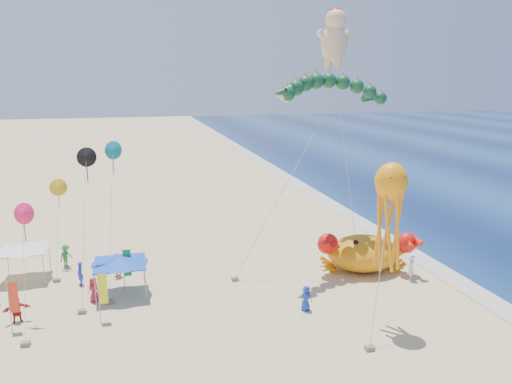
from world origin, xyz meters
TOP-DOWN VIEW (x-y plane):
  - ground at (0.00, 0.00)m, footprint 320.00×320.00m
  - foam_strip at (12.00, 0.00)m, footprint 320.00×320.00m
  - crab_inflatable at (6.36, 1.35)m, footprint 7.50×5.66m
  - dragon_kite at (3.78, 2.67)m, footprint 12.58×4.52m
  - cherub_kite at (5.11, 5.45)m, footprint 3.61×1.96m
  - octopus_kite at (3.50, -6.96)m, footprint 3.26×3.44m
  - canopy_blue at (-11.64, 1.46)m, footprint 3.74×3.74m
  - canopy_white at (-18.46, 6.04)m, footprint 3.52×3.52m
  - feather_flags at (-15.28, -0.15)m, footprint 9.04×4.42m
  - beachgoers at (-12.65, 2.07)m, footprint 29.97×12.74m
  - small_kites at (-15.50, 2.76)m, footprint 9.48×12.35m

SIDE VIEW (x-z plane):
  - ground at x=0.00m, z-range 0.00..0.00m
  - foam_strip at x=12.00m, z-range 0.01..0.01m
  - beachgoers at x=-12.65m, z-range -0.05..1.83m
  - crab_inflatable at x=6.36m, z-range -0.20..3.09m
  - feather_flags at x=-15.28m, z-range 0.41..3.61m
  - canopy_white at x=-18.46m, z-range 1.09..3.80m
  - canopy_blue at x=-11.64m, z-range 1.09..3.80m
  - small_kites at x=-15.50m, z-range 2.02..12.26m
  - octopus_kite at x=3.50m, z-range 2.30..12.17m
  - dragon_kite at x=3.78m, z-range 6.14..20.61m
  - cherub_kite at x=5.11m, z-range 7.67..27.32m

